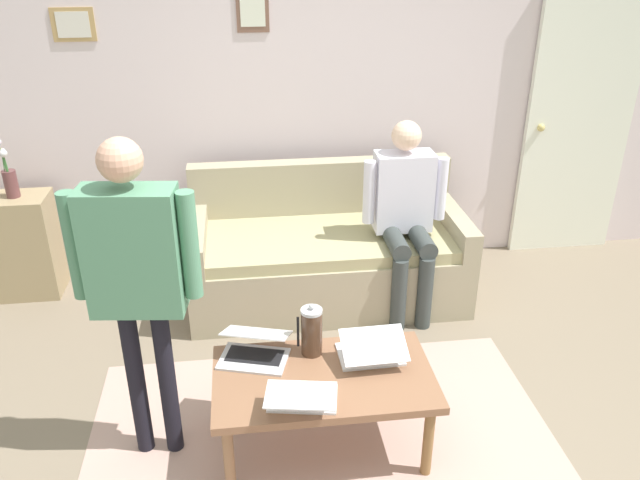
{
  "coord_description": "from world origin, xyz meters",
  "views": [
    {
      "loc": [
        0.45,
        2.29,
        2.35
      ],
      "look_at": [
        0.05,
        -0.85,
        0.8
      ],
      "focal_mm": 35.75,
      "sensor_mm": 36.0,
      "label": 1
    }
  ],
  "objects_px": {
    "laptop_center": "(371,351)",
    "flower_vase": "(8,174)",
    "side_shelf": "(25,246)",
    "laptop_left": "(302,397)",
    "interior_door": "(578,124)",
    "coffee_table": "(324,383)",
    "laptop_right": "(255,350)",
    "french_press": "(312,331)",
    "couch": "(326,254)",
    "person_seated": "(405,208)",
    "person_standing": "(135,267)"
  },
  "relations": [
    {
      "from": "side_shelf",
      "to": "person_standing",
      "type": "distance_m",
      "value": 2.09
    },
    {
      "from": "side_shelf",
      "to": "person_seated",
      "type": "bearing_deg",
      "value": 168.73
    },
    {
      "from": "person_standing",
      "to": "person_seated",
      "type": "xyz_separation_m",
      "value": [
        -1.51,
        -1.17,
        -0.3
      ]
    },
    {
      "from": "coffee_table",
      "to": "side_shelf",
      "type": "bearing_deg",
      "value": -43.73
    },
    {
      "from": "coffee_table",
      "to": "french_press",
      "type": "relative_size",
      "value": 3.72
    },
    {
      "from": "laptop_left",
      "to": "laptop_right",
      "type": "xyz_separation_m",
      "value": [
        0.2,
        -0.38,
        0.0
      ]
    },
    {
      "from": "laptop_center",
      "to": "side_shelf",
      "type": "height_order",
      "value": "side_shelf"
    },
    {
      "from": "french_press",
      "to": "person_seated",
      "type": "xyz_separation_m",
      "value": [
        -0.74,
        -1.08,
        0.16
      ]
    },
    {
      "from": "flower_vase",
      "to": "person_standing",
      "type": "distance_m",
      "value": 1.98
    },
    {
      "from": "interior_door",
      "to": "laptop_center",
      "type": "distance_m",
      "value": 2.77
    },
    {
      "from": "laptop_right",
      "to": "person_seated",
      "type": "distance_m",
      "value": 1.51
    },
    {
      "from": "laptop_left",
      "to": "person_standing",
      "type": "bearing_deg",
      "value": -22.74
    },
    {
      "from": "coffee_table",
      "to": "flower_vase",
      "type": "height_order",
      "value": "flower_vase"
    },
    {
      "from": "coffee_table",
      "to": "person_seated",
      "type": "relative_size",
      "value": 0.82
    },
    {
      "from": "laptop_center",
      "to": "french_press",
      "type": "bearing_deg",
      "value": -16.5
    },
    {
      "from": "french_press",
      "to": "person_seated",
      "type": "relative_size",
      "value": 0.22
    },
    {
      "from": "flower_vase",
      "to": "couch",
      "type": "bearing_deg",
      "value": 172.38
    },
    {
      "from": "interior_door",
      "to": "laptop_center",
      "type": "height_order",
      "value": "interior_door"
    },
    {
      "from": "laptop_left",
      "to": "person_standing",
      "type": "relative_size",
      "value": 0.22
    },
    {
      "from": "laptop_left",
      "to": "laptop_center",
      "type": "bearing_deg",
      "value": -141.62
    },
    {
      "from": "laptop_right",
      "to": "laptop_left",
      "type": "bearing_deg",
      "value": 117.2
    },
    {
      "from": "laptop_center",
      "to": "laptop_right",
      "type": "relative_size",
      "value": 0.81
    },
    {
      "from": "side_shelf",
      "to": "person_standing",
      "type": "height_order",
      "value": "person_standing"
    },
    {
      "from": "person_standing",
      "to": "coffee_table",
      "type": "bearing_deg",
      "value": 173.34
    },
    {
      "from": "couch",
      "to": "person_standing",
      "type": "height_order",
      "value": "person_standing"
    },
    {
      "from": "laptop_center",
      "to": "french_press",
      "type": "distance_m",
      "value": 0.31
    },
    {
      "from": "coffee_table",
      "to": "interior_door",
      "type": "bearing_deg",
      "value": -137.88
    },
    {
      "from": "interior_door",
      "to": "side_shelf",
      "type": "distance_m",
      "value": 4.12
    },
    {
      "from": "couch",
      "to": "person_seated",
      "type": "distance_m",
      "value": 0.68
    },
    {
      "from": "couch",
      "to": "laptop_center",
      "type": "relative_size",
      "value": 5.78
    },
    {
      "from": "laptop_center",
      "to": "laptop_right",
      "type": "bearing_deg",
      "value": -8.6
    },
    {
      "from": "french_press",
      "to": "flower_vase",
      "type": "bearing_deg",
      "value": -40.99
    },
    {
      "from": "coffee_table",
      "to": "flower_vase",
      "type": "bearing_deg",
      "value": -43.59
    },
    {
      "from": "coffee_table",
      "to": "person_seated",
      "type": "xyz_separation_m",
      "value": [
        -0.7,
        -1.27,
        0.34
      ]
    },
    {
      "from": "interior_door",
      "to": "flower_vase",
      "type": "relative_size",
      "value": 4.97
    },
    {
      "from": "interior_door",
      "to": "person_standing",
      "type": "bearing_deg",
      "value": 32.17
    },
    {
      "from": "interior_door",
      "to": "laptop_left",
      "type": "relative_size",
      "value": 5.78
    },
    {
      "from": "interior_door",
      "to": "french_press",
      "type": "xyz_separation_m",
      "value": [
        2.24,
        1.8,
        -0.45
      ]
    },
    {
      "from": "laptop_left",
      "to": "person_seated",
      "type": "height_order",
      "value": "person_seated"
    },
    {
      "from": "laptop_center",
      "to": "flower_vase",
      "type": "distance_m",
      "value": 2.73
    },
    {
      "from": "laptop_left",
      "to": "laptop_center",
      "type": "distance_m",
      "value": 0.47
    },
    {
      "from": "flower_vase",
      "to": "person_seated",
      "type": "distance_m",
      "value": 2.62
    },
    {
      "from": "person_seated",
      "to": "couch",
      "type": "bearing_deg",
      "value": -25.14
    },
    {
      "from": "interior_door",
      "to": "side_shelf",
      "type": "height_order",
      "value": "interior_door"
    },
    {
      "from": "coffee_table",
      "to": "flower_vase",
      "type": "distance_m",
      "value": 2.62
    },
    {
      "from": "laptop_right",
      "to": "flower_vase",
      "type": "xyz_separation_m",
      "value": [
        1.54,
        -1.59,
        0.41
      ]
    },
    {
      "from": "french_press",
      "to": "person_standing",
      "type": "distance_m",
      "value": 0.91
    },
    {
      "from": "coffee_table",
      "to": "laptop_right",
      "type": "distance_m",
      "value": 0.38
    },
    {
      "from": "coffee_table",
      "to": "couch",
      "type": "bearing_deg",
      "value": -98.38
    },
    {
      "from": "laptop_right",
      "to": "side_shelf",
      "type": "relative_size",
      "value": 0.54
    }
  ]
}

